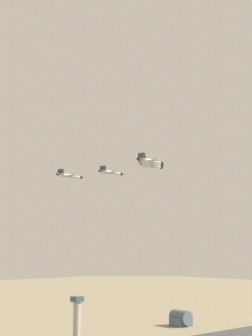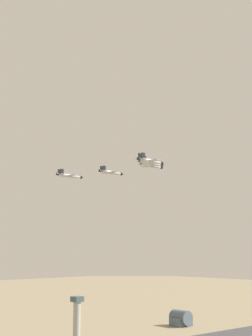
{
  "view_description": "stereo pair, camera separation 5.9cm",
  "coord_description": "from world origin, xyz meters",
  "px_view_note": "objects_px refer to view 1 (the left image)",
  "views": [
    {
      "loc": [
        185.92,
        188.95,
        52.91
      ],
      "look_at": [
        16.63,
        14.34,
        94.86
      ],
      "focal_mm": 51.17,
      "sensor_mm": 36.0,
      "label": 1
    },
    {
      "loc": [
        185.88,
        188.99,
        52.91
      ],
      "look_at": [
        16.63,
        14.34,
        94.86
      ],
      "focal_mm": 51.17,
      "sensor_mm": 36.0,
      "label": 2
    }
  ],
  "objects_px": {
    "jet_left_wingman": "(111,172)",
    "jet_left_outer": "(70,176)",
    "control_tower": "(77,316)",
    "jet_right_wingman": "(151,163)",
    "jet_lead": "(152,166)",
    "jet_right_outer": "(151,161)",
    "hangar": "(181,319)"
  },
  "relations": [
    {
      "from": "control_tower",
      "to": "jet_left_outer",
      "type": "relative_size",
      "value": 1.54
    },
    {
      "from": "jet_lead",
      "to": "jet_left_outer",
      "type": "relative_size",
      "value": 1.02
    },
    {
      "from": "jet_right_wingman",
      "to": "jet_left_outer",
      "type": "bearing_deg",
      "value": 111.58
    },
    {
      "from": "jet_left_wingman",
      "to": "hangar",
      "type": "bearing_deg",
      "value": 19.27
    },
    {
      "from": "control_tower",
      "to": "jet_lead",
      "type": "bearing_deg",
      "value": 93.71
    },
    {
      "from": "jet_left_wingman",
      "to": "jet_right_outer",
      "type": "relative_size",
      "value": 0.99
    },
    {
      "from": "control_tower",
      "to": "jet_right_outer",
      "type": "distance_m",
      "value": 122.42
    },
    {
      "from": "hangar",
      "to": "jet_left_outer",
      "type": "relative_size",
      "value": 0.8
    },
    {
      "from": "control_tower",
      "to": "jet_left_wingman",
      "type": "relative_size",
      "value": 1.58
    },
    {
      "from": "jet_lead",
      "to": "jet_right_wingman",
      "type": "relative_size",
      "value": 1.0
    },
    {
      "from": "jet_left_wingman",
      "to": "jet_left_outer",
      "type": "relative_size",
      "value": 0.98
    },
    {
      "from": "control_tower",
      "to": "hangar",
      "type": "bearing_deg",
      "value": 174.74
    },
    {
      "from": "jet_right_wingman",
      "to": "jet_left_outer",
      "type": "height_order",
      "value": "jet_right_wingman"
    },
    {
      "from": "hangar",
      "to": "jet_left_outer",
      "type": "bearing_deg",
      "value": -164.78
    },
    {
      "from": "jet_left_wingman",
      "to": "jet_right_outer",
      "type": "height_order",
      "value": "jet_left_wingman"
    },
    {
      "from": "jet_left_wingman",
      "to": "jet_right_wingman",
      "type": "bearing_deg",
      "value": -88.97
    },
    {
      "from": "jet_right_outer",
      "to": "jet_left_wingman",
      "type": "bearing_deg",
      "value": 68.53
    },
    {
      "from": "control_tower",
      "to": "jet_right_outer",
      "type": "xyz_separation_m",
      "value": [
        29.22,
        88.73,
        79.12
      ]
    },
    {
      "from": "jet_left_wingman",
      "to": "control_tower",
      "type": "bearing_deg",
      "value": 72.41
    },
    {
      "from": "hangar",
      "to": "jet_left_outer",
      "type": "distance_m",
      "value": 149.22
    },
    {
      "from": "jet_lead",
      "to": "jet_right_wingman",
      "type": "xyz_separation_m",
      "value": [
        16.52,
        14.95,
        -2.74
      ]
    },
    {
      "from": "jet_left_wingman",
      "to": "jet_left_outer",
      "type": "bearing_deg",
      "value": 140.66
    },
    {
      "from": "jet_lead",
      "to": "jet_right_outer",
      "type": "relative_size",
      "value": 1.03
    },
    {
      "from": "control_tower",
      "to": "jet_left_wingman",
      "type": "distance_m",
      "value": 93.42
    },
    {
      "from": "jet_right_wingman",
      "to": "jet_right_outer",
      "type": "relative_size",
      "value": 1.03
    },
    {
      "from": "jet_left_wingman",
      "to": "jet_right_outer",
      "type": "distance_m",
      "value": 46.52
    },
    {
      "from": "jet_right_outer",
      "to": "control_tower",
      "type": "bearing_deg",
      "value": 69.93
    },
    {
      "from": "jet_right_wingman",
      "to": "jet_left_wingman",
      "type": "bearing_deg",
      "value": 90.17
    },
    {
      "from": "control_tower",
      "to": "jet_right_wingman",
      "type": "height_order",
      "value": "jet_right_wingman"
    },
    {
      "from": "jet_left_outer",
      "to": "jet_right_outer",
      "type": "relative_size",
      "value": 1.01
    },
    {
      "from": "hangar",
      "to": "jet_left_outer",
      "type": "height_order",
      "value": "jet_left_outer"
    },
    {
      "from": "hangar",
      "to": "jet_lead",
      "type": "height_order",
      "value": "jet_lead"
    }
  ]
}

